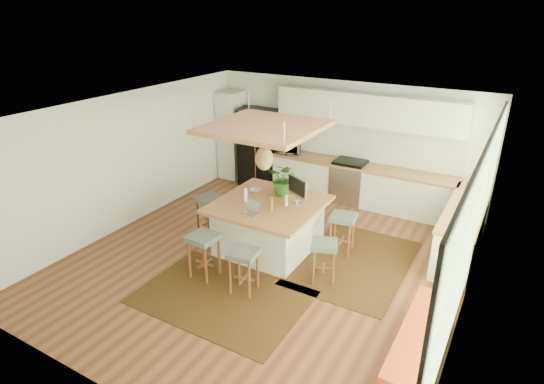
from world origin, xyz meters
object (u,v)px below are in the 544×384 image
Objects in this scene: stool_near_right at (244,272)px; stool_right_front at (324,261)px; stool_near_left at (204,257)px; laptop at (250,207)px; island_plant at (284,182)px; monitor at (297,190)px; microwave at (290,146)px; fridge at (259,147)px; stool_right_back at (342,235)px; island at (269,226)px; stool_left_side at (210,216)px.

stool_near_right is 1.03× the size of stool_right_front.
stool_near_left reaches higher than stool_near_right.
laptop is 0.48× the size of island_plant.
stool_near_right is 1.33× the size of monitor.
stool_near_right is at bearing -136.67° from stool_right_front.
island_plant reaches higher than microwave.
monitor is (0.52, 0.77, 0.14)m from laptop.
fridge is at bearing 157.70° from microwave.
stool_right_front is 2.33× the size of laptop.
stool_near_left is (1.47, -4.17, -0.57)m from fridge.
laptop reaches higher than stool_near_right.
stool_right_back is (1.70, 1.89, 0.00)m from stool_near_left.
stool_near_right is 0.97× the size of stool_right_back.
monitor is (2.38, -2.58, 0.26)m from fridge.
island is 1.41m from stool_right_front.
stool_near_left is 2.54m from stool_right_back.
stool_right_back is 1.18m from monitor.
laptop is at bearing -20.69° from stool_left_side.
stool_near_left is 1.02× the size of stool_right_back.
stool_left_side is at bearing 141.51° from stool_near_right.
island is 2.90× the size of island_plant.
monitor is (1.77, 0.29, 0.83)m from stool_left_side.
stool_near_left is 0.81m from stool_near_right.
fridge is 2.61× the size of stool_near_right.
stool_right_back is 1.38× the size of monitor.
island_plant reaches higher than laptop.
stool_left_side is at bearing -116.41° from microwave.
stool_right_front is (1.32, -0.47, -0.11)m from island.
stool_near_left is 2.55× the size of laptop.
stool_right_back is at bearing 23.24° from island.
island is at bearing 160.43° from stool_right_front.
stool_near_left is at bearing -108.66° from island.
stool_right_back is at bearing 12.95° from stool_left_side.
stool_right_back is (1.24, 0.53, -0.11)m from island.
island_plant reaches higher than island.
microwave reaches higher than stool_near_left.
island is 0.79m from laptop.
stool_near_left is 1.09× the size of stool_right_front.
microwave is (-2.37, 3.27, 0.74)m from stool_right_front.
stool_right_front is (3.25, -3.29, -0.57)m from fridge.
laptop is at bearing -94.55° from microwave.
island_plant is (-1.19, -0.06, 0.82)m from stool_right_back.
stool_right_front is 1.40× the size of microwave.
stool_near_right is 1.33m from stool_right_front.
stool_left_side is at bearing 165.21° from laptop.
stool_right_back is 0.96× the size of stool_left_side.
fridge reaches higher than stool_right_front.
island_plant is at bearing 143.43° from stool_right_front.
stool_right_front is 2.67m from stool_left_side.
laptop is 1.02m from island_plant.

